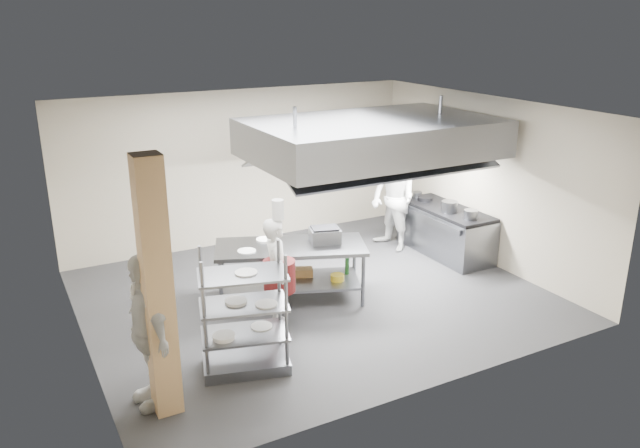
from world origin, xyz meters
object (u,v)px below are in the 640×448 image
griddle (325,236)px  chef_head (277,273)px  island (291,272)px  stockpot (449,207)px  chef_line (393,199)px  cooking_range (445,232)px  chef_plating (148,330)px  pass_rack (244,311)px

griddle → chef_head: bearing=-136.1°
island → stockpot: 3.38m
chef_head → chef_line: size_ratio=0.83×
cooking_range → griddle: (-2.90, -0.55, 0.60)m
island → chef_plating: 3.21m
chef_line → griddle: 2.50m
chef_head → pass_rack: bearing=155.1°
island → pass_rack: (-1.42, -1.60, 0.36)m
pass_rack → stockpot: pass_rack is taller
chef_head → stockpot: size_ratio=5.66×
island → chef_plating: size_ratio=1.25×
chef_head → stockpot: 3.99m
island → griddle: griddle is taller
pass_rack → chef_line: bearing=49.0°
griddle → chef_line: bearing=46.5°
stockpot → chef_plating: bearing=-161.6°
griddle → island: bearing=-177.3°
chef_line → cooking_range: bearing=40.8°
cooking_range → griddle: griddle is taller
pass_rack → chef_head: (0.86, 0.90, 0.01)m
chef_plating → chef_head: bearing=112.6°
chef_head → griddle: size_ratio=3.57×
chef_line → chef_plating: size_ratio=1.06×
griddle → stockpot: griddle is taller
pass_rack → chef_plating: chef_plating is taller
pass_rack → cooking_range: pass_rack is taller
pass_rack → cooking_range: (4.86, 2.02, -0.39)m
cooking_range → stockpot: bearing=-120.1°
cooking_range → chef_head: 4.16m
pass_rack → chef_head: 1.25m
pass_rack → chef_line: chef_line is taller
griddle → stockpot: size_ratio=1.59×
pass_rack → chef_head: size_ratio=0.99×
island → chef_line: chef_line is taller
pass_rack → chef_plating: size_ratio=0.87×
cooking_range → chef_head: bearing=-164.4°
pass_rack → cooking_range: bearing=38.2°
island → cooking_range: bearing=28.6°
chef_line → pass_rack: bearing=-62.3°
island → griddle: (0.54, -0.13, 0.57)m
pass_rack → chef_line: 4.94m
chef_line → chef_plating: 6.07m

